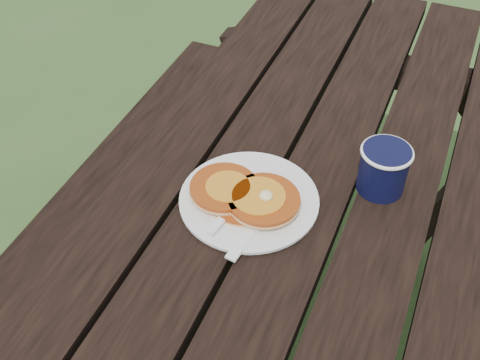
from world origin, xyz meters
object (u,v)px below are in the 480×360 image
at_px(plate, 249,200).
at_px(coffee_cup, 384,167).
at_px(pancake_stack, 245,195).
at_px(picnic_table, 290,325).

bearing_deg(plate, coffee_cup, 31.50).
distance_m(plate, pancake_stack, 0.02).
bearing_deg(coffee_cup, pancake_stack, -147.32).
relative_size(pancake_stack, coffee_cup, 2.14).
xyz_separation_m(picnic_table, pancake_stack, (-0.10, -0.03, 0.41)).
distance_m(picnic_table, pancake_stack, 0.42).
height_order(picnic_table, coffee_cup, coffee_cup).
bearing_deg(picnic_table, coffee_cup, 44.57).
height_order(plate, pancake_stack, pancake_stack).
height_order(picnic_table, pancake_stack, pancake_stack).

